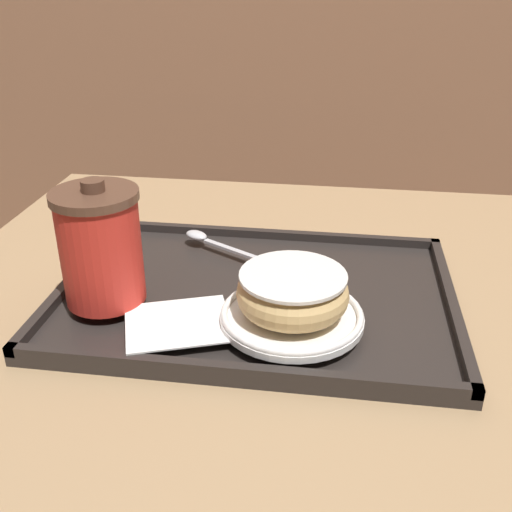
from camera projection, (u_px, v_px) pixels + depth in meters
name	position (u px, v px, depth m)	size (l,w,h in m)	color
cafe_table	(250.00, 399.00, 0.86)	(0.85, 0.83, 0.72)	tan
serving_tray	(256.00, 296.00, 0.76)	(0.49, 0.34, 0.02)	#282321
napkin_paper	(178.00, 323.00, 0.67)	(0.14, 0.13, 0.00)	white
coffee_cup_front	(100.00, 246.00, 0.69)	(0.10, 0.10, 0.15)	red
plate_with_chocolate_donut	(292.00, 315.00, 0.67)	(0.16, 0.16, 0.01)	white
donut_chocolate_glazed	(293.00, 292.00, 0.66)	(0.12, 0.12, 0.05)	#DBB270
spoon	(210.00, 241.00, 0.85)	(0.15, 0.10, 0.01)	silver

